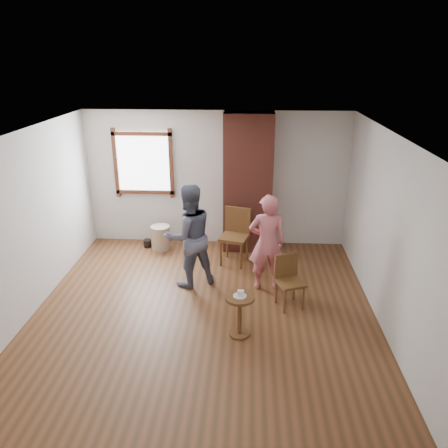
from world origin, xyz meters
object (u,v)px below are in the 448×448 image
(dining_chair_left, at_px, (236,233))
(man, at_px, (189,236))
(side_table, at_px, (240,309))
(stoneware_crock, at_px, (161,238))
(dining_chair_right, at_px, (289,278))
(person_pink, at_px, (267,243))

(dining_chair_left, height_order, man, man)
(man, bearing_deg, dining_chair_left, -158.57)
(dining_chair_left, relative_size, side_table, 1.67)
(dining_chair_left, height_order, side_table, dining_chair_left)
(stoneware_crock, bearing_deg, side_table, -59.40)
(dining_chair_left, xyz_separation_m, dining_chair_right, (0.84, -1.43, -0.12))
(side_table, relative_size, person_pink, 0.38)
(stoneware_crock, relative_size, dining_chair_right, 0.59)
(man, height_order, person_pink, man)
(dining_chair_left, relative_size, dining_chair_right, 1.26)
(man, bearing_deg, stoneware_crock, -89.89)
(dining_chair_right, xyz_separation_m, person_pink, (-0.32, 0.49, 0.35))
(side_table, bearing_deg, stoneware_crock, 120.60)
(dining_chair_left, bearing_deg, stoneware_crock, 177.97)
(dining_chair_left, distance_m, man, 1.17)
(man, relative_size, person_pink, 1.07)
(stoneware_crock, height_order, dining_chair_left, dining_chair_left)
(stoneware_crock, relative_size, dining_chair_left, 0.47)
(dining_chair_left, relative_size, man, 0.59)
(dining_chair_right, bearing_deg, side_table, -152.32)
(stoneware_crock, distance_m, dining_chair_right, 2.98)
(stoneware_crock, height_order, man, man)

